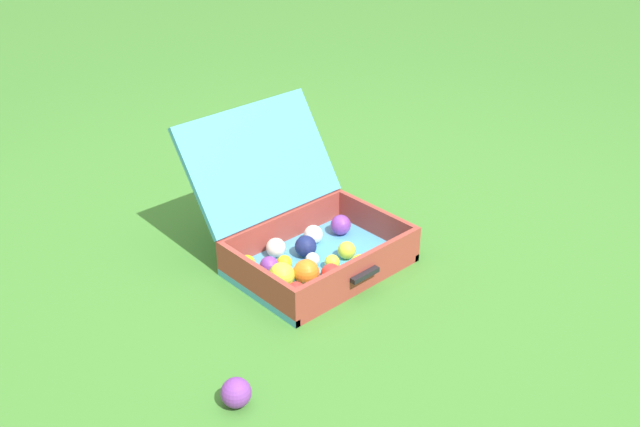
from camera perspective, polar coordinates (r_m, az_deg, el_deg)
The scene contains 3 objects.
ground_plane at distance 2.45m, azimuth 1.88°, elevation -3.85°, with size 16.00×16.00×0.00m, color #3D7A2D.
open_suitcase at distance 2.41m, azimuth -1.38°, elevation -1.66°, with size 0.55×0.63×0.45m.
stray_ball_on_grass at distance 1.91m, azimuth -6.55°, elevation -13.68°, with size 0.08×0.08×0.08m, color purple.
Camera 1 is at (-1.46, -1.46, 1.32)m, focal length 41.15 mm.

